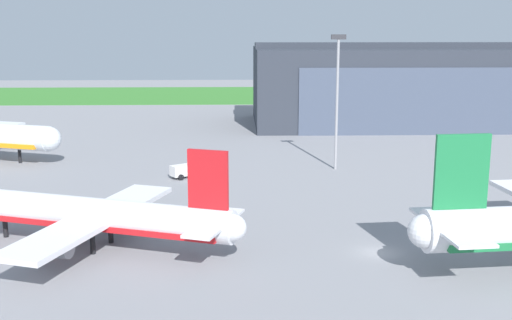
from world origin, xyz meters
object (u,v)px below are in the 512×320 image
(airliner_near_left, at_px, (90,215))
(apron_light_mast, at_px, (337,93))
(maintenance_hangar, at_px, (410,86))
(ops_van, at_px, (185,170))

(airliner_near_left, relative_size, apron_light_mast, 1.53)
(maintenance_hangar, bearing_deg, ops_van, -132.32)
(airliner_near_left, height_order, apron_light_mast, apron_light_mast)
(airliner_near_left, distance_m, ops_van, 32.96)
(maintenance_hangar, height_order, airliner_near_left, maintenance_hangar)
(maintenance_hangar, height_order, ops_van, maintenance_hangar)
(maintenance_hangar, relative_size, apron_light_mast, 3.37)
(maintenance_hangar, bearing_deg, airliner_near_left, -123.56)
(airliner_near_left, relative_size, ops_van, 6.85)
(ops_van, height_order, apron_light_mast, apron_light_mast)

